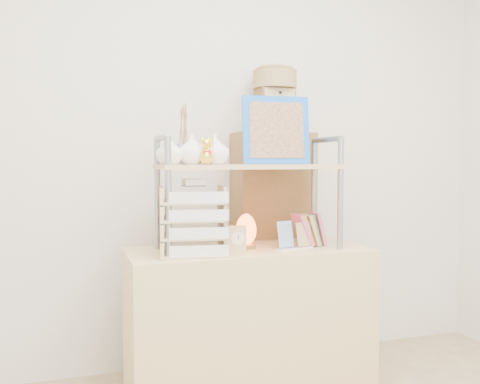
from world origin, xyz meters
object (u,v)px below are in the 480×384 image
at_px(cabinet, 273,249).
at_px(salt_lamp, 246,231).
at_px(desk, 248,322).
at_px(letter_tray, 193,224).

distance_m(cabinet, salt_lamp, 0.48).
distance_m(desk, cabinet, 0.55).
xyz_separation_m(desk, cabinet, (0.28, 0.37, 0.30)).
xyz_separation_m(desk, letter_tray, (-0.30, -0.07, 0.52)).
bearing_deg(cabinet, salt_lamp, -129.79).
bearing_deg(salt_lamp, desk, -67.10).
bearing_deg(desk, letter_tray, -167.16).
bearing_deg(cabinet, letter_tray, -143.60).
relative_size(cabinet, letter_tray, 3.79).
bearing_deg(letter_tray, salt_lamp, 16.46).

